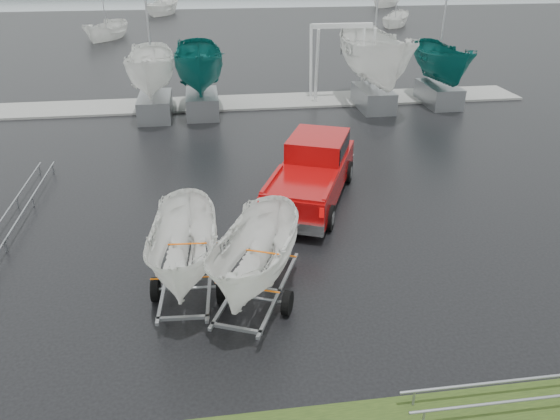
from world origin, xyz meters
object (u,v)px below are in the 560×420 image
at_px(trailer_hitched, 256,207).
at_px(trailer_parked, 181,199).
at_px(pickup_truck, 313,169).
at_px(boat_hoist, 341,51).

relative_size(trailer_hitched, trailer_parked, 1.00).
xyz_separation_m(pickup_truck, boat_hoist, (4.01, 12.55, 1.63)).
xyz_separation_m(trailer_hitched, trailer_parked, (-1.69, 0.67, -0.00)).
relative_size(trailer_hitched, boat_hoist, 1.19).
bearing_deg(trailer_hitched, pickup_truck, 90.00).
xyz_separation_m(trailer_parked, boat_hoist, (8.26, 17.87, 0.01)).
bearing_deg(trailer_parked, boat_hoist, 68.94).
bearing_deg(pickup_truck, trailer_hitched, -90.00).
height_order(trailer_hitched, boat_hoist, trailer_hitched).
distance_m(trailer_hitched, trailer_parked, 1.82).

